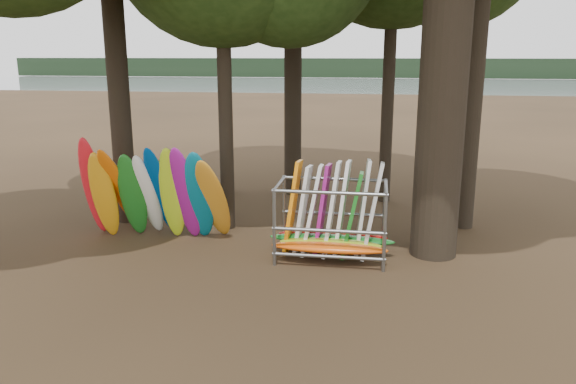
# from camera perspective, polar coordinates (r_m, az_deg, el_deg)

# --- Properties ---
(ground) EXTENTS (120.00, 120.00, 0.00)m
(ground) POSITION_cam_1_polar(r_m,az_deg,el_deg) (14.27, -1.68, -6.88)
(ground) COLOR #47331E
(ground) RESTS_ON ground
(lake) EXTENTS (160.00, 160.00, 0.00)m
(lake) POSITION_cam_1_polar(r_m,az_deg,el_deg) (73.32, 7.14, 9.86)
(lake) COLOR gray
(lake) RESTS_ON ground
(far_shore) EXTENTS (160.00, 4.00, 4.00)m
(far_shore) POSITION_cam_1_polar(r_m,az_deg,el_deg) (123.17, 8.03, 12.37)
(far_shore) COLOR black
(far_shore) RESTS_ON ground
(kayak_row) EXTENTS (4.26, 2.05, 3.02)m
(kayak_row) POSITION_cam_1_polar(r_m,az_deg,el_deg) (15.84, -13.47, -0.20)
(kayak_row) COLOR red
(kayak_row) RESTS_ON ground
(storage_rack) EXTENTS (3.23, 1.52, 2.50)m
(storage_rack) POSITION_cam_1_polar(r_m,az_deg,el_deg) (14.17, 4.43, -3.15)
(storage_rack) COLOR slate
(storage_rack) RESTS_ON ground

